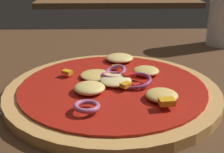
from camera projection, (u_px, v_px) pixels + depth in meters
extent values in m
cube|color=#4C301C|center=(134.00, 99.00, 0.42)|extent=(1.28, 0.80, 0.03)
cylinder|color=tan|center=(112.00, 91.00, 0.40)|extent=(0.29, 0.29, 0.01)
cylinder|color=#A81C11|center=(112.00, 86.00, 0.40)|extent=(0.25, 0.25, 0.00)
ellipsoid|color=#E5BC60|center=(162.00, 95.00, 0.36)|extent=(0.04, 0.04, 0.01)
ellipsoid|color=#EFCC72|center=(120.00, 58.00, 0.49)|extent=(0.05, 0.05, 0.01)
ellipsoid|color=#EFCC72|center=(90.00, 88.00, 0.38)|extent=(0.04, 0.04, 0.01)
ellipsoid|color=#F4DB8E|center=(116.00, 80.00, 0.40)|extent=(0.04, 0.04, 0.01)
ellipsoid|color=#E5BC60|center=(146.00, 71.00, 0.43)|extent=(0.04, 0.04, 0.01)
ellipsoid|color=#E5BC60|center=(96.00, 75.00, 0.42)|extent=(0.04, 0.04, 0.01)
torus|color=#B25984|center=(115.00, 72.00, 0.43)|extent=(0.05, 0.05, 0.02)
torus|color=#93386B|center=(132.00, 81.00, 0.40)|extent=(0.06, 0.06, 0.01)
torus|color=#B25984|center=(113.00, 75.00, 0.42)|extent=(0.05, 0.05, 0.01)
torus|color=#B25984|center=(87.00, 106.00, 0.33)|extent=(0.04, 0.04, 0.01)
cube|color=orange|center=(67.00, 72.00, 0.42)|extent=(0.02, 0.02, 0.01)
cube|color=orange|center=(126.00, 85.00, 0.38)|extent=(0.02, 0.02, 0.01)
cube|color=red|center=(129.00, 76.00, 0.41)|extent=(0.02, 0.02, 0.01)
cube|color=red|center=(136.00, 85.00, 0.39)|extent=(0.01, 0.01, 0.00)
cube|color=orange|center=(116.00, 67.00, 0.45)|extent=(0.01, 0.01, 0.00)
cube|color=orange|center=(167.00, 102.00, 0.33)|extent=(0.02, 0.01, 0.01)
cube|color=silver|center=(0.00, 109.00, 0.36)|extent=(0.03, 0.01, 0.00)
cube|color=silver|center=(3.00, 107.00, 0.37)|extent=(0.03, 0.01, 0.00)
cylinder|color=gold|center=(224.00, 19.00, 0.63)|extent=(0.06, 0.06, 0.11)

